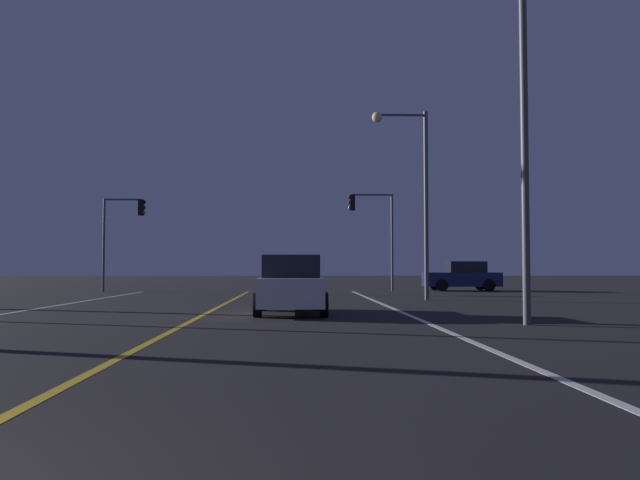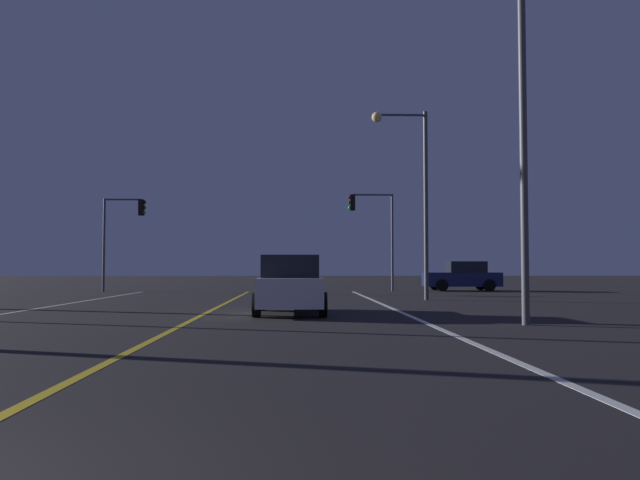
# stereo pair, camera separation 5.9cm
# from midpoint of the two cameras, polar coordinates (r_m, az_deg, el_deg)

# --- Properties ---
(lane_edge_right) EXTENTS (0.16, 38.53, 0.01)m
(lane_edge_right) POSITION_cam_midpoint_polar(r_m,az_deg,el_deg) (16.66, 8.87, -7.08)
(lane_edge_right) COLOR silver
(lane_edge_right) RESTS_ON ground
(lane_center_divider) EXTENTS (0.16, 38.53, 0.01)m
(lane_center_divider) POSITION_cam_midpoint_polar(r_m,az_deg,el_deg) (16.56, -11.48, -7.08)
(lane_center_divider) COLOR gold
(lane_center_divider) RESTS_ON ground
(car_crossing_side) EXTENTS (4.30, 2.02, 1.70)m
(car_crossing_side) POSITION_cam_midpoint_polar(r_m,az_deg,el_deg) (37.84, 12.58, -3.21)
(car_crossing_side) COLOR black
(car_crossing_side) RESTS_ON ground
(car_lead_same_lane) EXTENTS (2.02, 4.30, 1.70)m
(car_lead_same_lane) POSITION_cam_midpoint_polar(r_m,az_deg,el_deg) (18.64, -2.68, -4.09)
(car_lead_same_lane) COLOR black
(car_lead_same_lane) RESTS_ON ground
(traffic_light_near_right) EXTENTS (2.60, 0.36, 5.55)m
(traffic_light_near_right) POSITION_cam_midpoint_polar(r_m,az_deg,el_deg) (36.42, 4.58, 1.84)
(traffic_light_near_right) COLOR #4C4C51
(traffic_light_near_right) RESTS_ON ground
(traffic_light_near_left) EXTENTS (2.38, 0.36, 5.22)m
(traffic_light_near_left) POSITION_cam_midpoint_polar(r_m,az_deg,el_deg) (37.42, -17.18, 1.47)
(traffic_light_near_left) COLOR #4C4C51
(traffic_light_near_left) RESTS_ON ground
(street_lamp_right_near) EXTENTS (2.55, 0.44, 8.54)m
(street_lamp_right_near) POSITION_cam_midpoint_polar(r_m,az_deg,el_deg) (16.10, 15.75, 12.19)
(street_lamp_right_near) COLOR #4C4C51
(street_lamp_right_near) RESTS_ON ground
(street_lamp_right_far) EXTENTS (2.35, 0.44, 7.88)m
(street_lamp_right_far) POSITION_cam_midpoint_polar(r_m,az_deg,el_deg) (26.94, 8.27, 5.39)
(street_lamp_right_far) COLOR #4C4C51
(street_lamp_right_far) RESTS_ON ground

